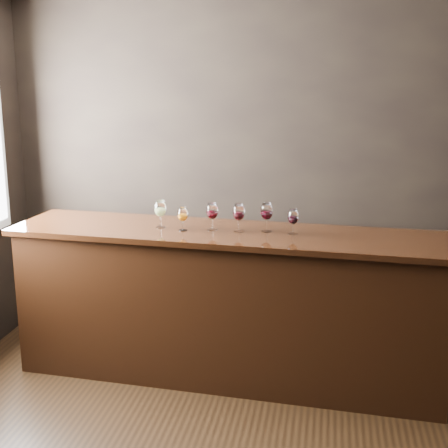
% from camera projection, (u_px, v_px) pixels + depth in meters
% --- Properties ---
extents(room_shell, '(5.02, 4.52, 2.81)m').
position_uv_depth(room_shell, '(246.00, 152.00, 2.97)').
color(room_shell, black).
rests_on(room_shell, ground).
extents(bar_counter, '(3.06, 0.87, 1.06)m').
position_uv_depth(bar_counter, '(228.00, 307.00, 4.50)').
color(bar_counter, black).
rests_on(bar_counter, ground).
extents(bar_top, '(3.16, 0.95, 0.04)m').
position_uv_depth(bar_top, '(228.00, 234.00, 4.37)').
color(bar_top, black).
rests_on(bar_top, bar_counter).
extents(back_bar_shelf, '(2.65, 0.40, 0.96)m').
position_uv_depth(back_bar_shelf, '(358.00, 290.00, 5.01)').
color(back_bar_shelf, black).
rests_on(back_bar_shelf, ground).
extents(glass_white, '(0.08, 0.08, 0.20)m').
position_uv_depth(glass_white, '(160.00, 209.00, 4.44)').
color(glass_white, white).
rests_on(glass_white, bar_top).
extents(glass_amber, '(0.07, 0.07, 0.17)m').
position_uv_depth(glass_amber, '(183.00, 215.00, 4.36)').
color(glass_amber, white).
rests_on(glass_amber, bar_top).
extents(glass_red_a, '(0.08, 0.08, 0.20)m').
position_uv_depth(glass_red_a, '(212.00, 212.00, 4.37)').
color(glass_red_a, white).
rests_on(glass_red_a, bar_top).
extents(glass_red_b, '(0.08, 0.08, 0.20)m').
position_uv_depth(glass_red_b, '(239.00, 213.00, 4.32)').
color(glass_red_b, white).
rests_on(glass_red_b, bar_top).
extents(glass_red_c, '(0.09, 0.09, 0.21)m').
position_uv_depth(glass_red_c, '(267.00, 212.00, 4.33)').
color(glass_red_c, white).
rests_on(glass_red_c, bar_top).
extents(glass_red_d, '(0.08, 0.08, 0.18)m').
position_uv_depth(glass_red_d, '(293.00, 217.00, 4.26)').
color(glass_red_d, white).
rests_on(glass_red_d, bar_top).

